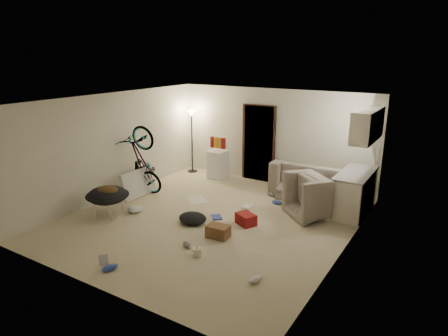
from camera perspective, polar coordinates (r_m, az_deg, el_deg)
The scene contains 38 objects.
floor at distance 8.47m, azimuth -1.89°, elevation -7.45°, with size 5.50×6.00×0.02m, color beige.
ceiling at distance 7.80m, azimuth -2.06°, elevation 9.74°, with size 5.50×6.00×0.02m, color white.
wall_back at distance 10.61m, azimuth 7.09°, elevation 4.48°, with size 5.50×0.02×2.50m, color silver.
wall_front at distance 5.92m, azimuth -18.41°, elevation -5.90°, with size 5.50×0.02×2.50m, color silver.
wall_left at distance 9.80m, azimuth -15.55°, elevation 3.02°, with size 0.02×6.00×2.50m, color silver.
wall_right at distance 6.97m, azimuth 17.30°, elevation -2.44°, with size 0.02×6.00×2.50m, color silver.
doorway at distance 10.79m, azimuth 5.02°, elevation 3.49°, with size 0.85×0.10×2.04m, color black.
door_trim at distance 10.77m, azimuth 4.95°, elevation 3.46°, with size 0.97×0.04×2.10m, color #361D13.
floor_lamp at distance 11.49m, azimuth -4.64°, elevation 5.75°, with size 0.28×0.28×1.81m.
kitchen_counter at distance 9.15m, azimuth 18.14°, elevation -3.43°, with size 0.60×1.50×0.88m, color white.
counter_top at distance 9.01m, azimuth 18.39°, elevation -0.68°, with size 0.64×1.54×0.04m, color gray.
kitchen_uppers at distance 8.75m, azimuth 19.83°, elevation 5.79°, with size 0.38×1.40×0.65m, color white.
sofa at distance 9.86m, azimuth 12.94°, elevation -2.42°, with size 2.11×0.82×0.62m, color #3A423B.
armchair at distance 8.84m, azimuth 13.58°, elevation -4.46°, with size 1.03×0.90×0.67m, color #3A423B.
bicycle at distance 10.00m, azimuth -11.49°, elevation -1.10°, with size 0.62×1.78×0.93m, color black.
book_asset at distance 7.07m, azimuth -17.42°, elevation -13.19°, with size 0.15×0.21×0.02m, color maroon.
mini_fridge at distance 11.10m, azimuth -0.91°, elevation 0.53°, with size 0.45×0.45×0.77m, color white.
snack_box_0 at distance 11.04m, azimuth -1.67°, elevation 3.73°, with size 0.10×0.07×0.30m, color maroon.
snack_box_1 at distance 10.98m, azimuth -1.14°, elevation 3.66°, with size 0.10×0.07×0.30m, color orange.
snack_box_2 at distance 10.91m, azimuth -0.61°, elevation 3.59°, with size 0.10×0.07×0.30m, color gold.
snack_box_3 at distance 10.85m, azimuth -0.07°, elevation 3.52°, with size 0.10×0.07×0.30m, color maroon.
saucer_chair at distance 8.88m, azimuth -16.27°, elevation -4.26°, with size 0.91×0.91×0.64m.
hoodie at distance 8.76m, azimuth -16.29°, elevation -3.19°, with size 0.48×0.40×0.22m, color #483419.
sofa_drape at distance 10.11m, azimuth 7.94°, elevation -0.30°, with size 0.56×0.46×0.28m, color black.
tv_box at distance 9.91m, azimuth -12.21°, elevation -2.17°, with size 0.12×0.99×0.65m, color silver.
drink_case_a at distance 7.67m, azimuth -0.84°, elevation -9.04°, with size 0.42×0.30×0.24m, color brown.
drink_case_b at distance 8.21m, azimuth 3.16°, elevation -7.31°, with size 0.40×0.29×0.23m, color maroon.
juicer at distance 7.05m, azimuth -3.84°, elevation -11.79°, with size 0.15×0.15×0.21m.
newspaper at distance 9.60m, azimuth -3.99°, elevation -4.47°, with size 0.43×0.56×0.01m, color silver.
book_blue at distance 8.55m, azimuth -1.07°, elevation -7.04°, with size 0.20×0.27×0.03m, color #2E40A6.
book_white at distance 9.12m, azimuth 3.40°, elevation -5.53°, with size 0.21×0.27×0.02m, color silver.
shoe_0 at distance 9.34m, azimuth 7.59°, elevation -4.89°, with size 0.26×0.11×0.10m, color #2E40A6.
shoe_1 at distance 9.87m, azimuth 6.66°, elevation -3.68°, with size 0.26×0.11×0.10m, color slate.
shoe_2 at distance 6.88m, azimuth -16.00°, elevation -13.53°, with size 0.28×0.11×0.10m, color #2E40A6.
shoe_3 at distance 7.37m, azimuth -5.30°, elevation -10.87°, with size 0.25×0.10×0.09m, color slate.
shoe_4 at distance 6.35m, azimuth 4.49°, elevation -15.54°, with size 0.29×0.12×0.11m, color white.
clothes_lump_a at distance 8.32m, azimuth -4.50°, elevation -7.16°, with size 0.61×0.52×0.20m, color black.
clothes_lump_c at distance 9.06m, azimuth -12.57°, elevation -5.75°, with size 0.39×0.34×0.12m, color silver.
Camera 1 is at (4.31, -6.45, 3.40)m, focal length 32.00 mm.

